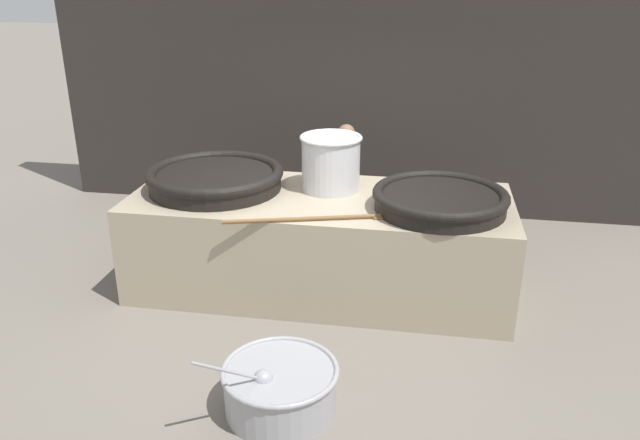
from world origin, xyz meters
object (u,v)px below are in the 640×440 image
Objects in this scene: stock_pot at (331,162)px; giant_wok_near at (215,178)px; cook at (345,180)px; prep_bowl_vegetables at (280,386)px; giant_wok_far at (440,199)px.

giant_wok_near is at bearing -170.89° from stock_pot.
giant_wok_near is 0.96× the size of cook.
prep_bowl_vegetables is at bearing 88.38° from cook.
stock_pot is at bearing 9.11° from giant_wok_near.
stock_pot is 0.43× the size of cook.
giant_wok_far is 2.34m from prep_bowl_vegetables.
giant_wok_far is 1.78m from cook.
giant_wok_near is 2.53m from prep_bowl_vegetables.
giant_wok_near is 1.10× the size of giant_wok_far.
giant_wok_far reaches higher than prep_bowl_vegetables.
cook is (0.02, 0.97, -0.51)m from stock_pot.
prep_bowl_vegetables is (-1.13, -1.84, -0.91)m from giant_wok_far.
stock_pot is at bearing 89.25° from prep_bowl_vegetables.
giant_wok_near is 2.29m from giant_wok_far.
cook is 1.49× the size of prep_bowl_vegetables.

